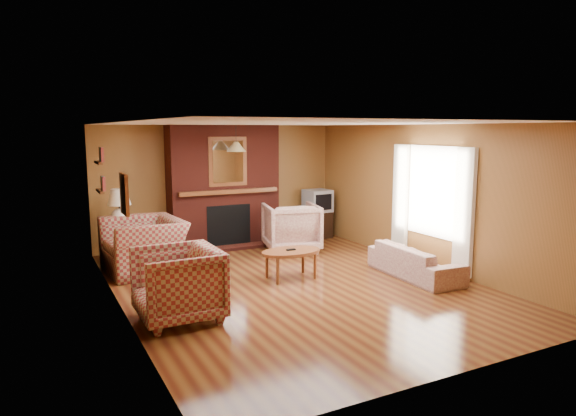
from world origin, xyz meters
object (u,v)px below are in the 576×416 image
plaid_armchair (178,284)px  coffee_table (291,254)px  plaid_loveseat (144,245)px  floral_armchair (291,227)px  side_table (121,245)px  tv_stand (317,224)px  fireplace (224,187)px  crt_tv (318,201)px  floral_sofa (415,261)px  table_lamp (119,206)px

plaid_armchair → coffee_table: 2.25m
plaid_armchair → plaid_loveseat: bearing=177.3°
plaid_loveseat → coffee_table: plaid_loveseat is taller
floral_armchair → side_table: (-3.07, 0.49, -0.13)m
tv_stand → plaid_armchair: bearing=-139.4°
floral_armchair → fireplace: bearing=-33.1°
fireplace → coffee_table: size_ratio=2.48×
plaid_loveseat → side_table: bearing=-163.3°
coffee_table → floral_armchair: bearing=62.2°
coffee_table → crt_tv: bearing=51.9°
floral_sofa → table_lamp: (-4.00, 2.95, 0.77)m
floral_armchair → side_table: floral_armchair is taller
crt_tv → plaid_armchair: bearing=-139.4°
plaid_loveseat → tv_stand: (3.90, 1.00, -0.15)m
plaid_loveseat → floral_sofa: bearing=54.2°
plaid_loveseat → coffee_table: size_ratio=1.38×
coffee_table → side_table: side_table is taller
floral_sofa → crt_tv: bearing=0.5°
floral_armchair → floral_sofa: bearing=124.4°
fireplace → table_lamp: bearing=-165.7°
fireplace → floral_armchair: size_ratio=2.38×
fireplace → floral_armchair: bearing=-46.7°
plaid_armchair → side_table: 3.09m
plaid_armchair → side_table: size_ratio=1.51×
side_table → floral_sofa: bearing=-36.4°
floral_armchair → side_table: size_ratio=1.53×
floral_armchair → side_table: 3.11m
plaid_loveseat → side_table: (-0.25, 0.65, -0.10)m
floral_sofa → table_lamp: 5.03m
plaid_loveseat → side_table: plaid_loveseat is taller
plaid_loveseat → floral_armchair: size_ratio=1.32×
table_lamp → tv_stand: (4.15, 0.35, -0.74)m
floral_armchair → tv_stand: floral_armchair is taller
tv_stand → plaid_loveseat: bearing=-165.7°
plaid_armchair → coffee_table: (2.05, 0.94, -0.05)m
plaid_loveseat → crt_tv: 4.04m
coffee_table → table_lamp: bearing=135.7°
floral_sofa → table_lamp: size_ratio=2.62×
fireplace → floral_sofa: (1.90, -3.48, -0.93)m
crt_tv → floral_armchair: bearing=-142.2°
floral_sofa → coffee_table: size_ratio=1.76×
fireplace → side_table: bearing=-165.7°
table_lamp → crt_tv: 4.17m
table_lamp → plaid_loveseat: bearing=-69.0°
floral_sofa → floral_armchair: bearing=23.9°
fireplace → table_lamp: fireplace is taller
plaid_loveseat → crt_tv: bearing=100.1°
plaid_armchair → floral_armchair: 3.90m
floral_sofa → tv_stand: size_ratio=3.04×
tv_stand → side_table: bearing=-175.3°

